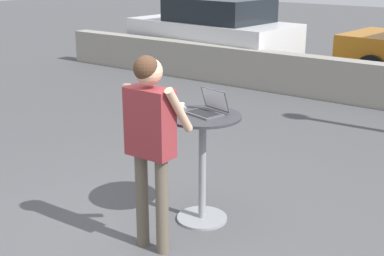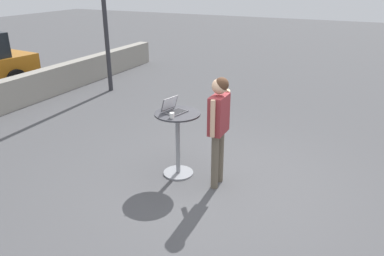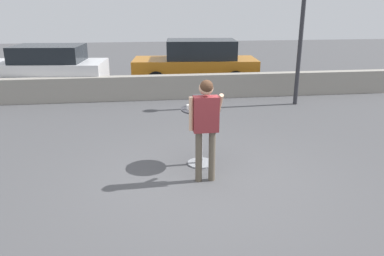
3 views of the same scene
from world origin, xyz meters
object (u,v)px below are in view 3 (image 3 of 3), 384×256
standing_person (206,118)px  laptop (201,105)px  parked_car_further_down (46,70)px  cafe_table (201,129)px  street_lamp (304,0)px  coffee_mug (189,107)px  parked_car_near_street (197,62)px

standing_person → laptop: bearing=86.4°
standing_person → parked_car_further_down: size_ratio=0.43×
cafe_table → laptop: 0.44m
standing_person → parked_car_further_down: bearing=120.3°
cafe_table → street_lamp: size_ratio=0.23×
coffee_mug → parked_car_near_street: bearing=80.5°
coffee_mug → street_lamp: size_ratio=0.02×
standing_person → street_lamp: 6.09m
standing_person → parked_car_near_street: standing_person is taller
laptop → standing_person: 0.76m
laptop → coffee_mug: bearing=-157.9°
laptop → coffee_mug: laptop is taller
cafe_table → standing_person: size_ratio=0.62×
parked_car_near_street → street_lamp: street_lamp is taller
coffee_mug → parked_car_further_down: (-3.83, 6.22, -0.28)m
standing_person → street_lamp: bearing=53.2°
parked_car_further_down → laptop: bearing=-56.4°
coffee_mug → street_lamp: 5.72m
street_lamp → parked_car_further_down: bearing=163.4°
standing_person → parked_car_further_down: 7.98m
parked_car_near_street → parked_car_further_down: 5.13m
cafe_table → laptop: (0.01, 0.07, 0.43)m
parked_car_near_street → coffee_mug: bearing=-99.5°
coffee_mug → standing_person: bearing=-74.0°
parked_car_near_street → street_lamp: bearing=-52.6°
standing_person → street_lamp: size_ratio=0.37×
cafe_table → parked_car_further_down: 7.40m
parked_car_further_down → street_lamp: size_ratio=0.87×
laptop → parked_car_near_street: 7.18m
laptop → street_lamp: bearing=48.5°
laptop → parked_car_near_street: bearing=82.2°
laptop → parked_car_further_down: size_ratio=0.10×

